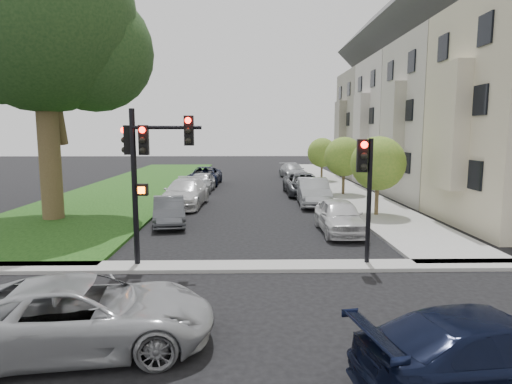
{
  "coord_description": "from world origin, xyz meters",
  "views": [
    {
      "loc": [
        -0.34,
        -10.92,
        4.17
      ],
      "look_at": [
        0.0,
        5.0,
        2.0
      ],
      "focal_mm": 30.0,
      "sensor_mm": 36.0,
      "label": 1
    }
  ],
  "objects_px": {
    "car_parked_4": "(293,171)",
    "car_parked_7": "(202,182)",
    "small_tree_b": "(344,157)",
    "car_cross_near": "(83,315)",
    "traffic_signal_main": "(147,159)",
    "car_parked_2": "(304,184)",
    "car_parked_0": "(340,216)",
    "car_parked_5": "(169,211)",
    "small_tree_a": "(378,164)",
    "traffic_signal_secondary": "(365,178)",
    "eucalyptus": "(39,18)",
    "car_cross_far": "(494,353)",
    "car_parked_1": "(313,192)",
    "car_parked_8": "(205,176)",
    "small_tree_c": "(322,153)",
    "car_parked_6": "(185,193)"
  },
  "relations": [
    {
      "from": "car_parked_4",
      "to": "car_parked_7",
      "type": "distance_m",
      "value": 12.0
    },
    {
      "from": "small_tree_b",
      "to": "car_cross_near",
      "type": "xyz_separation_m",
      "value": [
        -9.72,
        -20.73,
        -1.94
      ]
    },
    {
      "from": "traffic_signal_main",
      "to": "car_parked_2",
      "type": "bearing_deg",
      "value": 66.4
    },
    {
      "from": "car_cross_near",
      "to": "car_parked_0",
      "type": "bearing_deg",
      "value": -44.18
    },
    {
      "from": "car_parked_5",
      "to": "small_tree_a",
      "type": "bearing_deg",
      "value": -1.02
    },
    {
      "from": "car_parked_0",
      "to": "car_parked_4",
      "type": "xyz_separation_m",
      "value": [
        0.4,
        22.42,
        -0.02
      ]
    },
    {
      "from": "car_parked_0",
      "to": "car_parked_4",
      "type": "height_order",
      "value": "car_parked_0"
    },
    {
      "from": "small_tree_b",
      "to": "car_parked_0",
      "type": "distance_m",
      "value": 11.48
    },
    {
      "from": "traffic_signal_secondary",
      "to": "car_cross_near",
      "type": "bearing_deg",
      "value": -142.96
    },
    {
      "from": "eucalyptus",
      "to": "car_parked_4",
      "type": "distance_m",
      "value": 25.44
    },
    {
      "from": "traffic_signal_main",
      "to": "car_parked_7",
      "type": "height_order",
      "value": "traffic_signal_main"
    },
    {
      "from": "car_cross_far",
      "to": "car_parked_1",
      "type": "height_order",
      "value": "car_parked_1"
    },
    {
      "from": "car_parked_8",
      "to": "car_parked_7",
      "type": "bearing_deg",
      "value": -85.13
    },
    {
      "from": "car_cross_near",
      "to": "car_parked_1",
      "type": "bearing_deg",
      "value": -30.84
    },
    {
      "from": "car_parked_1",
      "to": "traffic_signal_secondary",
      "type": "bearing_deg",
      "value": -88.56
    },
    {
      "from": "car_parked_7",
      "to": "small_tree_c",
      "type": "bearing_deg",
      "value": 35.74
    },
    {
      "from": "car_cross_far",
      "to": "traffic_signal_secondary",
      "type": "bearing_deg",
      "value": -8.35
    },
    {
      "from": "car_parked_7",
      "to": "car_parked_8",
      "type": "relative_size",
      "value": 0.79
    },
    {
      "from": "small_tree_c",
      "to": "car_parked_8",
      "type": "xyz_separation_m",
      "value": [
        -10.02,
        -2.06,
        -1.81
      ]
    },
    {
      "from": "small_tree_a",
      "to": "car_parked_0",
      "type": "relative_size",
      "value": 0.96
    },
    {
      "from": "eucalyptus",
      "to": "car_parked_1",
      "type": "xyz_separation_m",
      "value": [
        13.32,
        4.25,
        -8.62
      ]
    },
    {
      "from": "traffic_signal_secondary",
      "to": "car_parked_6",
      "type": "distance_m",
      "value": 13.63
    },
    {
      "from": "car_parked_5",
      "to": "car_parked_6",
      "type": "height_order",
      "value": "car_parked_6"
    },
    {
      "from": "small_tree_a",
      "to": "small_tree_c",
      "type": "xyz_separation_m",
      "value": [
        -0.0,
        15.99,
        -0.16
      ]
    },
    {
      "from": "traffic_signal_main",
      "to": "car_parked_2",
      "type": "distance_m",
      "value": 17.61
    },
    {
      "from": "small_tree_b",
      "to": "car_parked_1",
      "type": "height_order",
      "value": "small_tree_b"
    },
    {
      "from": "small_tree_b",
      "to": "car_parked_5",
      "type": "height_order",
      "value": "small_tree_b"
    },
    {
      "from": "car_parked_5",
      "to": "car_parked_2",
      "type": "bearing_deg",
      "value": 41.59
    },
    {
      "from": "car_parked_6",
      "to": "car_parked_7",
      "type": "height_order",
      "value": "car_parked_6"
    },
    {
      "from": "car_cross_far",
      "to": "car_parked_8",
      "type": "relative_size",
      "value": 0.88
    },
    {
      "from": "car_cross_near",
      "to": "car_parked_1",
      "type": "distance_m",
      "value": 18.27
    },
    {
      "from": "small_tree_c",
      "to": "traffic_signal_main",
      "type": "relative_size",
      "value": 0.78
    },
    {
      "from": "car_parked_4",
      "to": "traffic_signal_secondary",
      "type": "bearing_deg",
      "value": -98.08
    },
    {
      "from": "eucalyptus",
      "to": "traffic_signal_main",
      "type": "distance_m",
      "value": 11.45
    },
    {
      "from": "car_parked_4",
      "to": "car_parked_8",
      "type": "bearing_deg",
      "value": -154.06
    },
    {
      "from": "eucalyptus",
      "to": "car_parked_2",
      "type": "xyz_separation_m",
      "value": [
        13.33,
        8.56,
        -8.67
      ]
    },
    {
      "from": "small_tree_a",
      "to": "car_parked_1",
      "type": "relative_size",
      "value": 0.84
    },
    {
      "from": "car_cross_near",
      "to": "car_parked_4",
      "type": "relative_size",
      "value": 1.05
    },
    {
      "from": "car_parked_6",
      "to": "small_tree_c",
      "type": "bearing_deg",
      "value": 55.25
    },
    {
      "from": "small_tree_a",
      "to": "car_parked_5",
      "type": "xyz_separation_m",
      "value": [
        -10.13,
        -1.71,
        -2.05
      ]
    },
    {
      "from": "small_tree_a",
      "to": "car_parked_7",
      "type": "xyz_separation_m",
      "value": [
        -9.83,
        9.65,
        -1.99
      ]
    },
    {
      "from": "small_tree_b",
      "to": "car_parked_4",
      "type": "bearing_deg",
      "value": 101.02
    },
    {
      "from": "traffic_signal_secondary",
      "to": "car_parked_1",
      "type": "relative_size",
      "value": 0.84
    },
    {
      "from": "car_parked_2",
      "to": "car_parked_5",
      "type": "distance_m",
      "value": 12.22
    },
    {
      "from": "car_parked_4",
      "to": "car_parked_6",
      "type": "relative_size",
      "value": 0.89
    },
    {
      "from": "car_parked_2",
      "to": "car_parked_5",
      "type": "height_order",
      "value": "car_parked_2"
    },
    {
      "from": "car_parked_1",
      "to": "car_parked_7",
      "type": "xyz_separation_m",
      "value": [
        -7.18,
        6.02,
        -0.08
      ]
    },
    {
      "from": "car_cross_far",
      "to": "car_parked_0",
      "type": "xyz_separation_m",
      "value": [
        -0.06,
        11.27,
        0.05
      ]
    },
    {
      "from": "car_parked_4",
      "to": "car_parked_6",
      "type": "xyz_separation_m",
      "value": [
        -7.89,
        -15.62,
        0.09
      ]
    },
    {
      "from": "traffic_signal_secondary",
      "to": "car_parked_8",
      "type": "bearing_deg",
      "value": 108.05
    }
  ]
}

